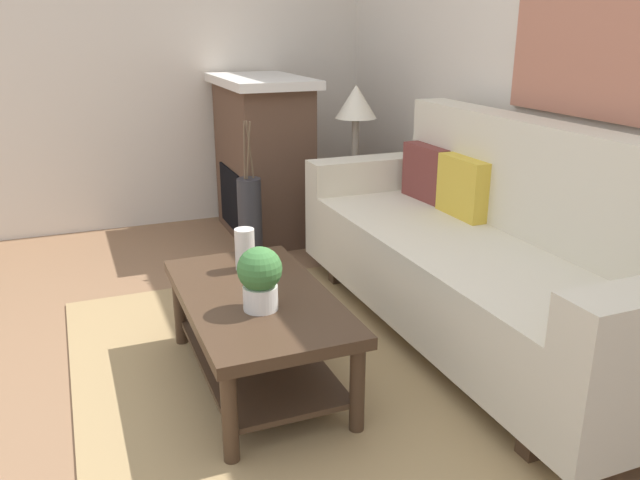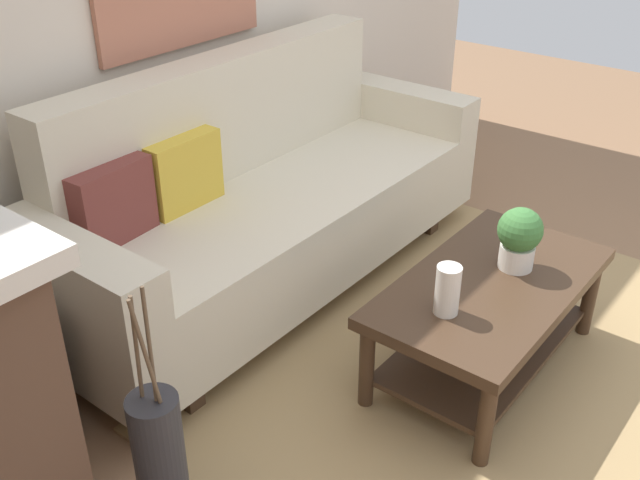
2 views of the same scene
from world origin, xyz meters
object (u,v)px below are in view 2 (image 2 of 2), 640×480
throw_pillow_maroon (112,203)px  tabletop_vase (448,290)px  floor_vase (162,475)px  couch (265,201)px  potted_plant_tabletop (519,237)px  throw_pillow_mustard (183,172)px  coffee_table (489,305)px

throw_pillow_maroon → tabletop_vase: 1.36m
throw_pillow_maroon → floor_vase: size_ratio=0.61×
couch → potted_plant_tabletop: bearing=-81.5°
potted_plant_tabletop → couch: bearing=98.5°
couch → throw_pillow_mustard: 0.47m
couch → floor_vase: 1.59m
coffee_table → potted_plant_tabletop: 0.30m
tabletop_vase → potted_plant_tabletop: potted_plant_tabletop is taller
floor_vase → throw_pillow_maroon: bearing=56.7°
throw_pillow_maroon → floor_vase: 1.17m
tabletop_vase → potted_plant_tabletop: 0.46m
coffee_table → tabletop_vase: (-0.30, 0.04, 0.21)m
couch → throw_pillow_mustard: (-0.38, 0.12, 0.25)m
couch → throw_pillow_maroon: (-0.76, 0.12, 0.25)m
couch → throw_pillow_maroon: bearing=170.7°
throw_pillow_mustard → coffee_table: 1.41m
tabletop_vase → potted_plant_tabletop: size_ratio=0.74×
couch → coffee_table: bearing=-88.7°
coffee_table → potted_plant_tabletop: potted_plant_tabletop is taller
throw_pillow_mustard → coffee_table: (0.41, -1.30, -0.37)m
floor_vase → couch: bearing=30.4°
potted_plant_tabletop → floor_vase: size_ratio=0.44×
tabletop_vase → potted_plant_tabletop: bearing=-8.0°
throw_pillow_mustard → potted_plant_tabletop: throw_pillow_mustard is taller
throw_pillow_maroon → tabletop_vase: bearing=-68.9°
coffee_table → floor_vase: (-1.39, 0.37, -0.02)m
couch → tabletop_vase: bearing=-103.6°
throw_pillow_mustard → coffee_table: bearing=-72.6°
couch → throw_pillow_mustard: couch is taller
tabletop_vase → floor_vase: tabletop_vase is taller
potted_plant_tabletop → tabletop_vase: bearing=172.0°
coffee_table → floor_vase: floor_vase is taller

